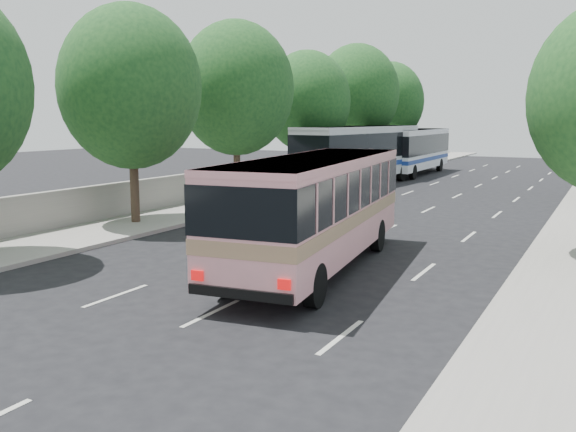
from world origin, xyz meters
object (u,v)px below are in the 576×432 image
Objects in this scene: white_pickup at (276,201)px; tour_coach_front at (360,150)px; pink_taxi at (288,217)px; tour_coach_rear at (415,147)px; pink_bus at (316,200)px.

white_pickup is 0.37× the size of tour_coach_front.
pink_taxi is 26.93m from tour_coach_rear.
tour_coach_rear is (-0.64, 23.27, 1.42)m from white_pickup.
tour_coach_front reaches higher than pink_bus.
white_pickup reaches higher than pink_taxi.
pink_bus is 0.80× the size of tour_coach_front.
pink_bus is at bearing -66.00° from tour_coach_front.
tour_coach_front reaches higher than tour_coach_rear.
tour_coach_front reaches higher than white_pickup.
tour_coach_rear is at bearing 94.37° from pink_bus.
tour_coach_rear reaches higher than white_pickup.
tour_coach_front is at bearing 105.35° from pink_taxi.
pink_taxi is 0.33× the size of tour_coach_rear.
pink_taxi is at bearing 119.29° from pink_bus.
pink_bus is 2.19× the size of white_pickup.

